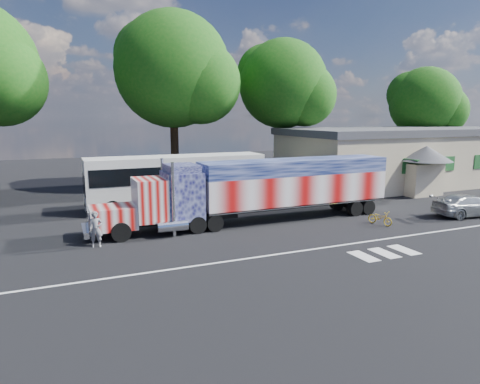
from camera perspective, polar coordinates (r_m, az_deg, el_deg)
name	(u,v)px	position (r m, az deg, el deg)	size (l,w,h in m)	color
ground	(262,236)	(22.90, 2.97, -5.90)	(100.00, 100.00, 0.00)	black
lane_markings	(330,253)	(20.64, 11.96, -7.92)	(30.00, 2.67, 0.01)	silver
semi_truck	(262,188)	(25.61, 2.93, 0.50)	(18.59, 2.94, 3.96)	black
coach_bus	(177,181)	(30.21, -8.37, 1.52)	(12.31, 2.86, 3.58)	silver
hall_building	(403,156)	(42.77, 20.92, 4.50)	(22.40, 12.80, 5.20)	beige
parked_car	(469,205)	(30.94, 28.18, -1.57)	(1.93, 4.74, 1.38)	#A4A8A9
woman	(96,229)	(21.98, -18.67, -4.73)	(0.65, 0.43, 1.78)	slate
bicycle	(380,218)	(26.46, 18.18, -3.28)	(0.55, 1.57, 0.83)	gold
tree_far_ne	(426,103)	(51.91, 23.56, 10.86)	(7.95, 7.57, 11.57)	black
tree_n_mid	(175,70)	(38.33, -8.70, 15.73)	(10.35, 9.85, 15.12)	black
tree_ne_a	(285,85)	(42.03, 5.98, 14.05)	(8.82, 8.40, 13.49)	black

